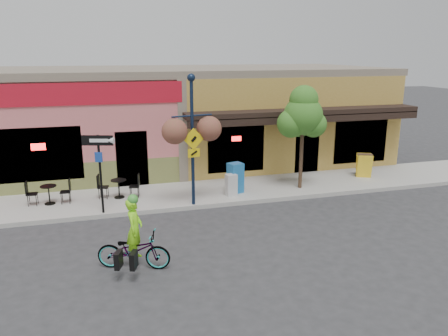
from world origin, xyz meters
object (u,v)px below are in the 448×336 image
object	(u,v)px
lamp_post	(192,141)
street_tree	(302,137)
building	(188,115)
bicycle	(134,250)
newspaper_box_grey	(231,185)
newspaper_box_blue	(235,178)
cyclist_rider	(135,239)
one_way_sign	(101,175)

from	to	relation	value
lamp_post	street_tree	world-z (taller)	lamp_post
building	bicycle	bearing A→B (deg)	-108.13
newspaper_box_grey	newspaper_box_blue	bearing A→B (deg)	45.35
cyclist_rider	newspaper_box_grey	bearing A→B (deg)	-21.38
building	newspaper_box_blue	size ratio (longest dim) A/B	16.28
bicycle	newspaper_box_grey	size ratio (longest dim) A/B	2.29
one_way_sign	newspaper_box_grey	xyz separation A→B (m)	(4.51, 0.54, -0.89)
cyclist_rider	newspaper_box_grey	size ratio (longest dim) A/B	1.97
newspaper_box_grey	street_tree	distance (m)	3.24
lamp_post	one_way_sign	xyz separation A→B (m)	(-3.00, 0.01, -0.92)
bicycle	one_way_sign	size ratio (longest dim) A/B	0.71
one_way_sign	bicycle	bearing A→B (deg)	-62.85
cyclist_rider	street_tree	bearing A→B (deg)	-35.95
lamp_post	cyclist_rider	bearing A→B (deg)	-130.78
bicycle	newspaper_box_grey	xyz separation A→B (m)	(3.82, 4.36, 0.07)
bicycle	cyclist_rider	distance (m)	0.31
lamp_post	street_tree	xyz separation A→B (m)	(4.33, 0.73, -0.23)
cyclist_rider	newspaper_box_blue	bearing A→B (deg)	-21.24
one_way_sign	newspaper_box_grey	size ratio (longest dim) A/B	3.22
cyclist_rider	one_way_sign	xyz separation A→B (m)	(-0.74, 3.82, 0.65)
lamp_post	street_tree	bearing A→B (deg)	-0.58
street_tree	bicycle	bearing A→B (deg)	-145.64
lamp_post	newspaper_box_blue	xyz separation A→B (m)	(1.77, 0.87, -1.65)
newspaper_box_blue	bicycle	bearing A→B (deg)	-147.90
building	bicycle	world-z (taller)	building
cyclist_rider	one_way_sign	distance (m)	3.95
cyclist_rider	bicycle	bearing A→B (deg)	109.49
one_way_sign	newspaper_box_blue	size ratio (longest dim) A/B	2.30
newspaper_box_grey	bicycle	bearing A→B (deg)	-137.11
newspaper_box_blue	newspaper_box_grey	world-z (taller)	newspaper_box_blue
bicycle	cyclist_rider	size ratio (longest dim) A/B	1.16
building	newspaper_box_blue	xyz separation A→B (m)	(0.59, -5.98, -1.54)
street_tree	cyclist_rider	bearing A→B (deg)	-145.43
building	newspaper_box_grey	xyz separation A→B (m)	(0.33, -6.30, -1.70)
cyclist_rider	one_way_sign	size ratio (longest dim) A/B	0.61
building	lamp_post	distance (m)	6.95
lamp_post	newspaper_box_grey	xyz separation A→B (m)	(1.51, 0.55, -1.81)
building	cyclist_rider	xyz separation A→B (m)	(-3.44, -10.66, -1.46)
newspaper_box_grey	one_way_sign	bearing A→B (deg)	-179.06
building	one_way_sign	size ratio (longest dim) A/B	7.09
newspaper_box_blue	street_tree	distance (m)	2.93
one_way_sign	street_tree	bearing A→B (deg)	22.52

